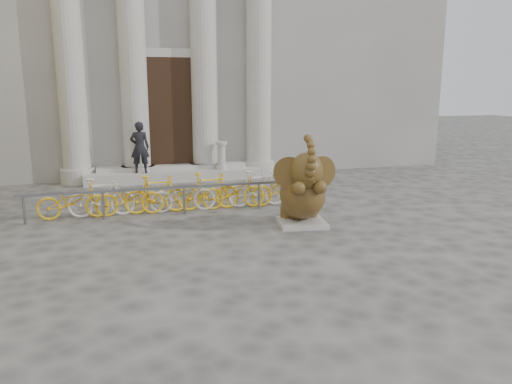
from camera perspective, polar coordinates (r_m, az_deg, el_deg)
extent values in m
plane|color=#474442|center=(8.77, -2.04, -9.60)|extent=(80.00, 80.00, 0.00)
cube|color=gray|center=(23.17, -11.56, 18.64)|extent=(22.00, 10.00, 12.00)
cube|color=black|center=(17.97, -9.78, 8.87)|extent=(2.40, 0.16, 4.00)
cylinder|color=#A8A59E|center=(17.78, -20.54, 13.76)|extent=(0.90, 0.90, 8.00)
cylinder|color=#A8A59E|center=(17.75, -13.90, 14.16)|extent=(0.90, 0.90, 8.00)
cylinder|color=#A8A59E|center=(18.01, -6.01, 14.40)|extent=(0.90, 0.90, 8.00)
cylinder|color=#A8A59E|center=(18.47, 0.31, 14.40)|extent=(0.90, 0.90, 8.00)
cube|color=#A8A59E|center=(17.69, -9.35, 1.92)|extent=(6.00, 1.20, 0.36)
cube|color=#A8A59E|center=(11.89, 5.28, -3.53)|extent=(1.22, 1.13, 0.11)
ellipsoid|color=black|center=(12.02, 5.07, -1.48)|extent=(1.03, 1.00, 0.70)
ellipsoid|color=black|center=(11.74, 5.32, -0.28)|extent=(1.23, 1.45, 1.13)
cylinder|color=black|center=(12.14, 3.56, -2.22)|extent=(0.37, 0.37, 0.28)
cylinder|color=black|center=(12.26, 6.26, -2.12)|extent=(0.37, 0.37, 0.28)
cylinder|color=black|center=(11.23, 4.64, 0.31)|extent=(0.35, 0.68, 0.43)
cylinder|color=black|center=(11.34, 7.01, 0.37)|extent=(0.35, 0.68, 0.43)
ellipsoid|color=black|center=(11.25, 5.82, 2.34)|extent=(0.83, 0.80, 0.87)
cylinder|color=black|center=(11.31, 3.84, 2.19)|extent=(0.69, 0.38, 0.74)
cylinder|color=black|center=(11.47, 7.47, 2.26)|extent=(0.74, 0.18, 0.74)
cone|color=beige|center=(11.04, 5.39, 1.24)|extent=(0.10, 0.26, 0.12)
cone|color=beige|center=(11.10, 6.71, 1.27)|extent=(0.17, 0.26, 0.12)
cube|color=slate|center=(12.88, -8.24, 0.56)|extent=(8.00, 0.06, 0.06)
cylinder|color=slate|center=(13.03, -24.99, -1.90)|extent=(0.06, 0.06, 0.70)
cylinder|color=slate|center=(12.86, -17.06, -1.47)|extent=(0.06, 0.06, 0.70)
cylinder|color=slate|center=(12.95, -8.20, -0.95)|extent=(0.06, 0.06, 0.70)
cylinder|color=slate|center=(13.35, 0.33, -0.44)|extent=(0.06, 0.06, 0.70)
cylinder|color=slate|center=(13.95, 7.45, 0.00)|extent=(0.06, 0.06, 0.70)
imported|color=yellow|center=(13.11, -20.21, -0.76)|extent=(1.70, 0.50, 1.00)
imported|color=beige|center=(13.07, -17.25, -0.59)|extent=(1.66, 0.47, 1.00)
imported|color=yellow|center=(13.07, -14.27, -0.42)|extent=(1.70, 0.50, 1.00)
imported|color=yellow|center=(13.10, -11.31, -0.25)|extent=(1.66, 0.47, 1.00)
imported|color=beige|center=(13.16, -8.36, -0.08)|extent=(1.70, 0.50, 1.00)
imported|color=yellow|center=(13.27, -5.46, 0.08)|extent=(1.66, 0.47, 1.00)
imported|color=yellow|center=(13.40, -2.60, 0.25)|extent=(1.70, 0.50, 1.00)
imported|color=beige|center=(13.57, 0.19, 0.41)|extent=(1.66, 0.47, 1.00)
imported|color=yellow|center=(13.77, 2.91, 0.56)|extent=(1.70, 0.50, 1.00)
imported|color=black|center=(17.17, -13.15, 4.99)|extent=(0.67, 0.48, 1.73)
cylinder|color=#A8A59E|center=(17.62, -3.95, 2.80)|extent=(0.40, 0.40, 0.12)
cylinder|color=#A8A59E|center=(17.56, -3.97, 4.06)|extent=(0.28, 0.28, 0.90)
cylinder|color=#A8A59E|center=(17.50, -3.99, 5.61)|extent=(0.40, 0.40, 0.10)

